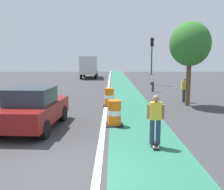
{
  "coord_description": "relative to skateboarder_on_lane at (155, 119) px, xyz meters",
  "views": [
    {
      "loc": [
        1.27,
        -5.8,
        2.79
      ],
      "look_at": [
        1.27,
        5.72,
        1.1
      ],
      "focal_mm": 38.86,
      "sensor_mm": 36.0,
      "label": 1
    }
  ],
  "objects": [
    {
      "name": "street_tree_sidewalk",
      "position": [
        3.22,
        7.05,
        2.76
      ],
      "size": [
        2.4,
        2.4,
        5.0
      ],
      "color": "brown",
      "rests_on": "ground"
    },
    {
      "name": "ground_plane",
      "position": [
        -2.65,
        -1.72,
        -0.91
      ],
      "size": [
        100.0,
        100.0,
        0.0
      ],
      "primitive_type": "plane",
      "color": "#38383A"
    },
    {
      "name": "traffic_light_corner",
      "position": [
        2.96,
        19.2,
        2.59
      ],
      "size": [
        0.41,
        0.32,
        5.1
      ],
      "color": "#2D2D2D",
      "rests_on": "ground"
    },
    {
      "name": "bike_lane_strip",
      "position": [
        -0.25,
        10.28,
        -0.91
      ],
      "size": [
        2.5,
        80.0,
        0.01
      ],
      "primitive_type": "cube",
      "color": "#286B51",
      "rests_on": "ground"
    },
    {
      "name": "delivery_truck_down_block",
      "position": [
        -4.84,
        29.33,
        0.94
      ],
      "size": [
        2.53,
        7.66,
        3.23
      ],
      "color": "beige",
      "rests_on": "ground"
    },
    {
      "name": "parked_sedan_nearest",
      "position": [
        -4.54,
        2.04,
        -0.08
      ],
      "size": [
        2.1,
        4.2,
        1.7
      ],
      "color": "maroon",
      "rests_on": "ground"
    },
    {
      "name": "pedestrian_waiting",
      "position": [
        3.34,
        8.22,
        -0.05
      ],
      "size": [
        0.34,
        0.2,
        1.61
      ],
      "color": "#33333D",
      "rests_on": "ground"
    },
    {
      "name": "traffic_barrel_front",
      "position": [
        -1.28,
        2.53,
        -0.38
      ],
      "size": [
        0.73,
        0.73,
        1.09
      ],
      "color": "orange",
      "rests_on": "ground"
    },
    {
      "name": "skateboarder_on_lane",
      "position": [
        0.0,
        0.0,
        0.0
      ],
      "size": [
        0.57,
        0.81,
        1.69
      ],
      "color": "black",
      "rests_on": "ground"
    },
    {
      "name": "lane_divider_stripe",
      "position": [
        -1.75,
        10.28,
        -0.91
      ],
      "size": [
        0.2,
        80.0,
        0.01
      ],
      "primitive_type": "cube",
      "color": "silver",
      "rests_on": "ground"
    },
    {
      "name": "traffic_barrel_mid",
      "position": [
        -1.55,
        6.88,
        -0.38
      ],
      "size": [
        0.73,
        0.73,
        1.09
      ],
      "color": "orange",
      "rests_on": "ground"
    },
    {
      "name": "pedestrian_crossing",
      "position": [
        2.17,
        13.44,
        -0.05
      ],
      "size": [
        0.34,
        0.2,
        1.61
      ],
      "color": "#33333D",
      "rests_on": "ground"
    }
  ]
}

